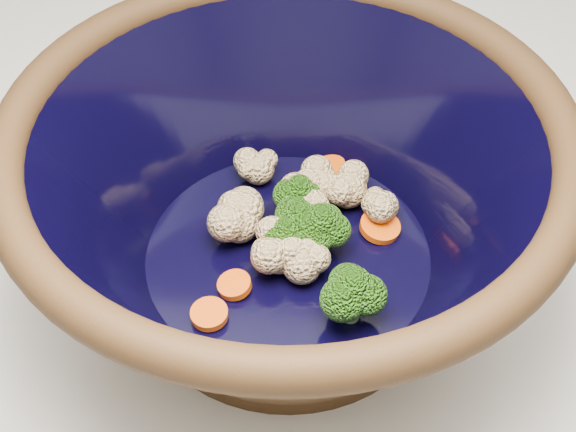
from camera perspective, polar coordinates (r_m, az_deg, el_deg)
The scene contains 2 objects.
mixing_bowl at distance 0.58m, azimuth -0.00°, elevation 1.15°, with size 0.51×0.51×0.18m.
vegetable_pile at distance 0.62m, azimuth 1.09°, elevation -0.66°, with size 0.15×0.19×0.05m.
Camera 1 is at (0.02, -0.44, 1.41)m, focal length 50.00 mm.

